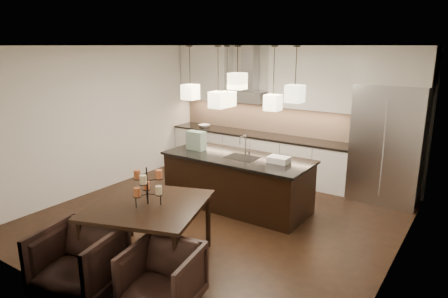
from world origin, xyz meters
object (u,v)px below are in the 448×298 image
Objects in this scene: refrigerator at (388,144)px; island_body at (237,183)px; armchair_right at (162,278)px; dining_table at (150,233)px; armchair_left at (79,261)px.

island_body is at bearing -139.85° from refrigerator.
island_body is at bearing 95.06° from armchair_right.
dining_table is (0.06, -2.25, -0.03)m from island_body.
refrigerator is at bearing 44.23° from dining_table.
refrigerator is 2.44× the size of armchair_left.
island_body is 1.83× the size of dining_table.
island_body is 3.25× the size of armchair_right.
island_body is at bearing 74.17° from armchair_left.
refrigerator reaches higher than armchair_right.
armchair_left is 1.13× the size of armchair_right.
refrigerator is at bearing 40.49° from island_body.
dining_table is 0.99m from armchair_right.
armchair_left is at bearing -114.24° from refrigerator.
armchair_left is (-0.20, -0.95, -0.01)m from dining_table.
armchair_left is at bearing -172.39° from armchair_right.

